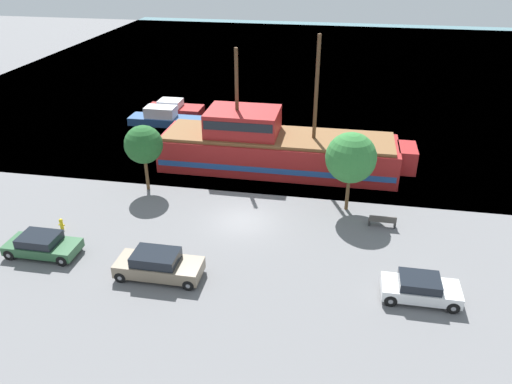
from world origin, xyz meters
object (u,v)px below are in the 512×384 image
moored_boat_outer (165,118)px  parked_car_curb_rear (158,265)px  parked_car_curb_mid (420,288)px  pirate_ship (275,148)px  parked_car_curb_front (42,245)px  fire_hydrant (61,224)px  bench_promenade_east (382,221)px  moored_boat_dockside (174,109)px

moored_boat_outer → parked_car_curb_rear: (8.06, -23.83, 0.11)m
moored_boat_outer → parked_car_curb_mid: (22.16, -23.26, 0.02)m
pirate_ship → parked_car_curb_front: 18.84m
parked_car_curb_front → parked_car_curb_mid: size_ratio=1.07×
parked_car_curb_front → parked_car_curb_mid: bearing=-0.6°
parked_car_curb_front → parked_car_curb_mid: (21.66, -0.23, 0.01)m
parked_car_curb_front → fire_hydrant: 2.86m
moored_boat_outer → fire_hydrant: (0.11, -20.21, -0.24)m
moored_boat_outer → parked_car_curb_rear: bearing=-71.3°
parked_car_curb_front → parked_car_curb_mid: parked_car_curb_mid is taller
fire_hydrant → bench_promenade_east: bench_promenade_east is taller
pirate_ship → parked_car_curb_front: bearing=-128.8°
pirate_ship → parked_car_curb_mid: size_ratio=5.01×
moored_boat_dockside → bench_promenade_east: bearing=-42.9°
moored_boat_dockside → fire_hydrant: moored_boat_dockside is taller
moored_boat_outer → parked_car_curb_rear: 25.16m
pirate_ship → moored_boat_dockside: (-12.33, 11.32, -1.15)m
moored_boat_dockside → bench_promenade_east: moored_boat_dockside is taller
bench_promenade_east → pirate_ship: bearing=136.6°
parked_car_curb_mid → parked_car_curb_rear: bearing=-177.7°
moored_boat_dockside → parked_car_curb_mid: bearing=-49.7°
parked_car_curb_front → moored_boat_outer: bearing=91.3°
parked_car_curb_mid → bench_promenade_east: (-1.60, 7.06, -0.24)m
pirate_ship → fire_hydrant: 17.04m
moored_boat_dockside → bench_promenade_east: size_ratio=3.33×
parked_car_curb_mid → fire_hydrant: 22.26m
moored_boat_outer → parked_car_curb_front: bearing=-88.7°
parked_car_curb_front → bench_promenade_east: 21.19m
moored_boat_outer → pirate_ship: bearing=-34.3°
moored_boat_dockside → parked_car_curb_mid: size_ratio=1.45×
parked_car_curb_mid → fire_hydrant: bearing=172.1°
bench_promenade_east → moored_boat_dockside: bearing=137.1°
bench_promenade_east → fire_hydrant: bearing=-168.9°
pirate_ship → fire_hydrant: (-12.18, -11.83, -1.35)m
moored_boat_dockside → moored_boat_outer: (0.04, -2.95, 0.04)m
moored_boat_outer → bench_promenade_east: (20.56, -16.20, -0.21)m
bench_promenade_east → parked_car_curb_mid: bearing=-77.2°
parked_car_curb_rear → parked_car_curb_front: bearing=173.9°
pirate_ship → moored_boat_outer: 14.92m
pirate_ship → bench_promenade_east: (8.27, -7.82, -1.32)m
moored_boat_dockside → bench_promenade_east: 28.12m
moored_boat_dockside → bench_promenade_east: (20.60, -19.14, -0.18)m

